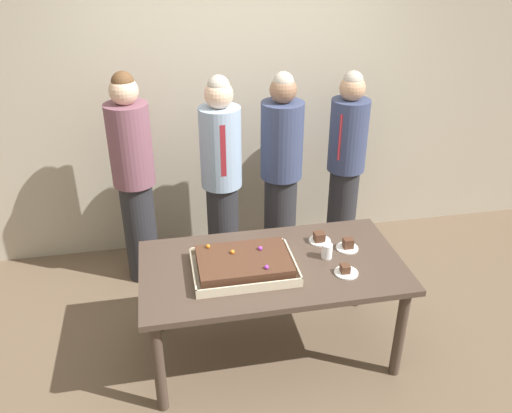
{
  "coord_description": "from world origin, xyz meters",
  "views": [
    {
      "loc": [
        -0.63,
        -2.71,
        2.63
      ],
      "look_at": [
        -0.08,
        0.15,
        1.07
      ],
      "focal_mm": 36.85,
      "sensor_mm": 36.0,
      "label": 1
    }
  ],
  "objects": [
    {
      "name": "sheet_cake",
      "position": [
        -0.19,
        -0.03,
        0.77
      ],
      "size": [
        0.64,
        0.47,
        0.12
      ],
      "color": "beige",
      "rests_on": "party_table"
    },
    {
      "name": "ground_plane",
      "position": [
        0.0,
        0.0,
        0.0
      ],
      "size": [
        12.0,
        12.0,
        0.0
      ],
      "primitive_type": "plane",
      "color": "brown"
    },
    {
      "name": "person_far_right_suit",
      "position": [
        0.89,
        1.14,
        0.86
      ],
      "size": [
        0.32,
        0.32,
        1.64
      ],
      "rotation": [
        0.0,
        0.0,
        -2.31
      ],
      "color": "#28282D",
      "rests_on": "ground_plane"
    },
    {
      "name": "person_serving_front",
      "position": [
        0.29,
        0.98,
        0.89
      ],
      "size": [
        0.33,
        0.33,
        1.71
      ],
      "rotation": [
        0.0,
        0.0,
        -2.01
      ],
      "color": "#28282D",
      "rests_on": "ground_plane"
    },
    {
      "name": "interior_back_panel",
      "position": [
        0.0,
        1.6,
        1.5
      ],
      "size": [
        8.0,
        0.12,
        3.0
      ],
      "primitive_type": "cube",
      "color": "#B2A893",
      "rests_on": "ground_plane"
    },
    {
      "name": "plated_slice_near_left",
      "position": [
        0.43,
        -0.18,
        0.74
      ],
      "size": [
        0.15,
        0.15,
        0.06
      ],
      "color": "white",
      "rests_on": "party_table"
    },
    {
      "name": "party_table",
      "position": [
        0.0,
        0.0,
        0.64
      ],
      "size": [
        1.68,
        0.89,
        0.72
      ],
      "color": "#47382D",
      "rests_on": "ground_plane"
    },
    {
      "name": "plated_slice_near_right",
      "position": [
        0.38,
        0.21,
        0.75
      ],
      "size": [
        0.15,
        0.15,
        0.07
      ],
      "color": "white",
      "rests_on": "party_table"
    },
    {
      "name": "plated_slice_far_left",
      "position": [
        0.54,
        0.09,
        0.75
      ],
      "size": [
        0.15,
        0.15,
        0.08
      ],
      "color": "white",
      "rests_on": "party_table"
    },
    {
      "name": "drink_cup_nearest",
      "position": [
        0.37,
        0.01,
        0.77
      ],
      "size": [
        0.07,
        0.07,
        0.1
      ],
      "primitive_type": "cylinder",
      "color": "white",
      "rests_on": "party_table"
    },
    {
      "name": "person_green_shirt_behind",
      "position": [
        -0.19,
        0.98,
        0.9
      ],
      "size": [
        0.32,
        0.32,
        1.7
      ],
      "rotation": [
        0.0,
        0.0,
        -1.57
      ],
      "color": "#28282D",
      "rests_on": "ground_plane"
    },
    {
      "name": "person_striped_tie_right",
      "position": [
        -0.86,
        1.08,
        0.91
      ],
      "size": [
        0.33,
        0.33,
        1.74
      ],
      "rotation": [
        0.0,
        0.0,
        -1.03
      ],
      "color": "#28282D",
      "rests_on": "ground_plane"
    }
  ]
}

